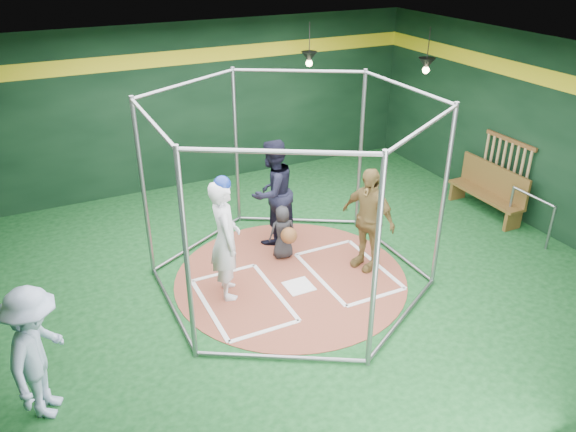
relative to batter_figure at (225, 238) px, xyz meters
name	(u,v)px	position (x,y,z in m)	size (l,w,h in m)	color
room_shell	(291,180)	(1.08, -0.03, 0.76)	(10.10, 9.10, 3.53)	#0D3A16
clay_disc	(291,277)	(1.08, -0.04, -0.99)	(3.80, 3.80, 0.01)	brown
home_plate	(299,286)	(1.08, -0.34, -0.98)	(0.43, 0.43, 0.01)	white
batter_box_left	(243,300)	(0.13, -0.29, -0.98)	(1.17, 1.77, 0.01)	white
batter_box_right	(348,271)	(2.03, -0.29, -0.98)	(1.17, 1.77, 0.01)	white
batting_cage	(291,195)	(1.08, -0.04, 0.50)	(4.05, 4.67, 3.00)	gray
bat_rack	(506,162)	(6.01, 0.36, 0.05)	(0.07, 1.25, 0.98)	brown
pendant_lamp_near	(309,57)	(3.28, 3.56, 1.74)	(0.34, 0.34, 0.90)	black
pendant_lamp_far	(427,64)	(5.08, 1.96, 1.74)	(0.34, 0.34, 0.90)	black
batter_figure	(225,238)	(0.00, 0.00, 0.00)	(0.58, 0.78, 1.99)	silver
visitor_leopard	(368,219)	(2.38, -0.26, -0.10)	(1.04, 0.43, 1.78)	#9E8243
catcher_figure	(283,233)	(1.25, 0.59, -0.50)	(0.51, 0.58, 0.96)	black
umpire	(272,192)	(1.35, 1.23, -0.02)	(0.94, 0.73, 1.93)	black
bystander_blue	(38,353)	(-2.75, -1.34, -0.14)	(1.10, 0.63, 1.71)	#AFC3E7
dugout_bench	(489,189)	(5.71, 0.39, -0.48)	(0.40, 1.73, 1.01)	brown
steel_railing	(531,210)	(5.63, -0.73, -0.43)	(0.05, 1.00, 0.86)	gray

